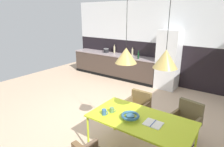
# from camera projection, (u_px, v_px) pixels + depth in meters

# --- Properties ---
(ground_plane) EXTENTS (8.94, 8.94, 0.00)m
(ground_plane) POSITION_uv_depth(u_px,v_px,m) (98.00, 118.00, 4.56)
(ground_plane) COLOR #CAAB8C
(back_wall_splashback_dark) EXTENTS (6.88, 0.12, 1.41)m
(back_wall_splashback_dark) POSITION_uv_depth(u_px,v_px,m) (155.00, 62.00, 6.83)
(back_wall_splashback_dark) COLOR black
(back_wall_splashback_dark) RESTS_ON ground
(back_wall_panel_upper) EXTENTS (6.88, 0.12, 1.41)m
(back_wall_panel_upper) POSITION_uv_depth(u_px,v_px,m) (157.00, 22.00, 6.41)
(back_wall_panel_upper) COLOR silver
(back_wall_panel_upper) RESTS_ON back_wall_splashback_dark
(kitchen_counter) EXTENTS (3.58, 0.63, 0.89)m
(kitchen_counter) POSITION_uv_depth(u_px,v_px,m) (114.00, 65.00, 7.46)
(kitchen_counter) COLOR #473830
(kitchen_counter) RESTS_ON ground
(refrigerator_column) EXTENTS (0.66, 0.60, 1.90)m
(refrigerator_column) POSITION_uv_depth(u_px,v_px,m) (168.00, 60.00, 6.14)
(refrigerator_column) COLOR silver
(refrigerator_column) RESTS_ON ground
(dining_table) EXTENTS (1.68, 0.89, 0.73)m
(dining_table) POSITION_uv_depth(u_px,v_px,m) (141.00, 121.00, 3.12)
(dining_table) COLOR #C2D325
(dining_table) RESTS_ON ground
(armchair_far_side) EXTENTS (0.56, 0.55, 0.80)m
(armchair_far_side) POSITION_uv_depth(u_px,v_px,m) (187.00, 117.00, 3.59)
(armchair_far_side) COLOR brown
(armchair_far_side) RESTS_ON ground
(armchair_near_window) EXTENTS (0.50, 0.48, 0.75)m
(armchair_near_window) POSITION_uv_depth(u_px,v_px,m) (138.00, 104.00, 4.15)
(armchair_near_window) COLOR brown
(armchair_near_window) RESTS_ON ground
(fruit_bowl) EXTENTS (0.30, 0.30, 0.08)m
(fruit_bowl) POSITION_uv_depth(u_px,v_px,m) (130.00, 116.00, 3.09)
(fruit_bowl) COLOR #33607F
(fruit_bowl) RESTS_ON dining_table
(open_book) EXTENTS (0.28, 0.24, 0.02)m
(open_book) POSITION_uv_depth(u_px,v_px,m) (153.00, 124.00, 2.96)
(open_book) COLOR white
(open_book) RESTS_ON dining_table
(mug_tall_blue) EXTENTS (0.12, 0.07, 0.09)m
(mug_tall_blue) POSITION_uv_depth(u_px,v_px,m) (112.00, 110.00, 3.30)
(mug_tall_blue) COLOR #5B8456
(mug_tall_blue) RESTS_ON dining_table
(mug_dark_espresso) EXTENTS (0.12, 0.08, 0.10)m
(mug_dark_espresso) POSITION_uv_depth(u_px,v_px,m) (104.00, 112.00, 3.21)
(mug_dark_espresso) COLOR #335B93
(mug_dark_espresso) RESTS_ON dining_table
(cooking_pot) EXTENTS (0.21, 0.21, 0.18)m
(cooking_pot) POSITION_uv_depth(u_px,v_px,m) (106.00, 51.00, 7.58)
(cooking_pot) COLOR black
(cooking_pot) RESTS_ON kitchen_counter
(bottle_wine_green) EXTENTS (0.07, 0.07, 0.32)m
(bottle_wine_green) POSITION_uv_depth(u_px,v_px,m) (114.00, 49.00, 7.52)
(bottle_wine_green) COLOR tan
(bottle_wine_green) RESTS_ON kitchen_counter
(bottle_vinegar_dark) EXTENTS (0.07, 0.07, 0.29)m
(bottle_vinegar_dark) POSITION_uv_depth(u_px,v_px,m) (132.00, 52.00, 7.06)
(bottle_vinegar_dark) COLOR tan
(bottle_vinegar_dark) RESTS_ON kitchen_counter
(bottle_oil_tall) EXTENTS (0.06, 0.06, 0.28)m
(bottle_oil_tall) POSITION_uv_depth(u_px,v_px,m) (138.00, 55.00, 6.52)
(bottle_oil_tall) COLOR #0F3319
(bottle_oil_tall) RESTS_ON kitchen_counter
(pendant_lamp_over_table_near) EXTENTS (0.35, 0.35, 1.15)m
(pendant_lamp_over_table_near) POSITION_uv_depth(u_px,v_px,m) (126.00, 55.00, 3.03)
(pendant_lamp_over_table_near) COLOR black
(pendant_lamp_over_table_far) EXTENTS (0.34, 0.34, 1.11)m
(pendant_lamp_over_table_far) POSITION_uv_depth(u_px,v_px,m) (166.00, 59.00, 2.58)
(pendant_lamp_over_table_far) COLOR black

